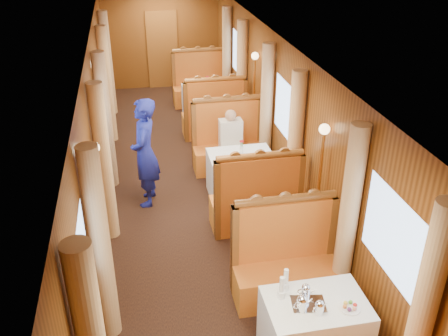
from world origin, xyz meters
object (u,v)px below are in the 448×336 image
object	(u,v)px
banquette_far_aft	(200,87)
passenger	(231,135)
teapot_back	(305,293)
fruit_plate	(350,307)
tea_tray	(308,304)
teapot_right	(319,309)
teapot_left	(302,305)
rose_vase_far	(207,79)
table_mid	(240,175)
banquette_mid_aft	(228,146)
steward	(145,153)
table_near	(314,329)
table_far	(206,103)
rose_vase_mid	(242,144)
banquette_far_fwd	(214,117)
banquette_near_aft	(285,266)
banquette_mid_fwd	(256,204)

from	to	relation	value
banquette_far_aft	passenger	distance (m)	3.73
teapot_back	fruit_plate	distance (m)	0.46
tea_tray	teapot_right	size ratio (longest dim) A/B	2.20
teapot_left	fruit_plate	bearing A→B (deg)	-17.67
teapot_right	rose_vase_far	bearing A→B (deg)	70.76
table_mid	teapot_right	size ratio (longest dim) A/B	6.81
banquette_mid_aft	teapot_back	size ratio (longest dim) A/B	8.54
teapot_right	fruit_plate	bearing A→B (deg)	-16.96
steward	passenger	xyz separation A→B (m)	(1.54, 0.74, -0.15)
passenger	table_near	bearing A→B (deg)	-90.00
banquette_far_aft	teapot_back	distance (m)	7.93
table_far	passenger	world-z (taller)	passenger
table_far	fruit_plate	distance (m)	7.16
table_near	tea_tray	distance (m)	0.40
banquette_mid_aft	teapot_left	distance (m)	4.62
table_mid	passenger	bearing A→B (deg)	90.00
table_near	rose_vase_far	bearing A→B (deg)	89.78
rose_vase_mid	fruit_plate	bearing A→B (deg)	-85.60
rose_vase_mid	table_mid	bearing A→B (deg)	-150.62
banquette_far_fwd	teapot_left	bearing A→B (deg)	-91.83
rose_vase_far	banquette_mid_aft	bearing A→B (deg)	-90.61
fruit_plate	passenger	size ratio (longest dim) A/B	0.29
tea_tray	banquette_near_aft	bearing A→B (deg)	84.57
teapot_right	passenger	size ratio (longest dim) A/B	0.20
tea_tray	rose_vase_far	distance (m)	7.02
teapot_left	teapot_back	xyz separation A→B (m)	(0.10, 0.17, -0.01)
teapot_left	rose_vase_mid	distance (m)	3.60
teapot_left	passenger	world-z (taller)	passenger
banquette_mid_fwd	passenger	distance (m)	1.84
teapot_back	fruit_plate	bearing A→B (deg)	-21.31
table_mid	teapot_left	distance (m)	3.62
table_far	banquette_far_fwd	size ratio (longest dim) A/B	0.78
banquette_near_aft	steward	world-z (taller)	steward
table_far	teapot_right	distance (m)	7.17
banquette_far_aft	fruit_plate	distance (m)	8.17
tea_tray	rose_vase_far	xyz separation A→B (m)	(0.12, 7.01, 0.17)
banquette_far_fwd	passenger	distance (m)	1.72
table_far	teapot_back	bearing A→B (deg)	-90.79
banquette_mid_aft	rose_vase_far	distance (m)	2.54
teapot_back	steward	bearing A→B (deg)	122.84
teapot_right	fruit_plate	xyz separation A→B (m)	(0.33, 0.01, -0.04)
banquette_mid_fwd	passenger	bearing A→B (deg)	90.00
table_near	teapot_right	world-z (taller)	teapot_right
banquette_near_aft	teapot_back	size ratio (longest dim) A/B	8.54
banquette_mid_fwd	teapot_right	world-z (taller)	banquette_mid_fwd
banquette_near_aft	teapot_right	distance (m)	1.23
teapot_back	tea_tray	bearing A→B (deg)	-81.08
banquette_near_aft	teapot_left	bearing A→B (deg)	-100.03
rose_vase_mid	banquette_far_aft	bearing A→B (deg)	90.14
banquette_far_aft	teapot_back	xyz separation A→B (m)	(-0.10, -7.92, 0.39)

